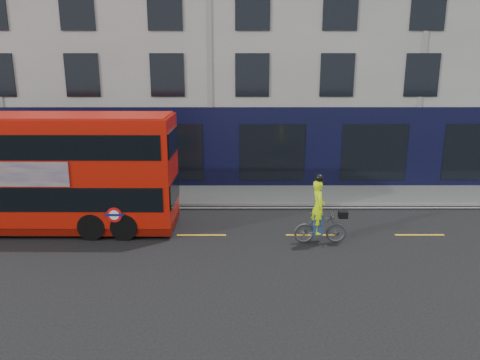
{
  "coord_description": "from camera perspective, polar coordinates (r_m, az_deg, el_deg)",
  "views": [
    {
      "loc": [
        1.37,
        -14.54,
        6.3
      ],
      "look_at": [
        1.41,
        2.47,
        1.84
      ],
      "focal_mm": 35.0,
      "sensor_mm": 36.0,
      "label": 1
    }
  ],
  "objects": [
    {
      "name": "road_edge_line",
      "position": [
        20.29,
        -4.01,
        -3.41
      ],
      "size": [
        58.0,
        0.1,
        0.01
      ],
      "primitive_type": "cube",
      "color": "silver",
      "rests_on": "ground"
    },
    {
      "name": "ground",
      "position": [
        15.9,
        -5.14,
        -8.69
      ],
      "size": [
        120.0,
        120.0,
        0.0
      ],
      "primitive_type": "plane",
      "color": "black",
      "rests_on": "ground"
    },
    {
      "name": "lane_dashes",
      "position": [
        17.28,
        -4.71,
        -6.71
      ],
      "size": [
        58.0,
        0.12,
        0.01
      ],
      "primitive_type": null,
      "color": "orange",
      "rests_on": "ground"
    },
    {
      "name": "cyclist",
      "position": [
        16.51,
        9.68,
        -4.83
      ],
      "size": [
        1.86,
        0.7,
        2.48
      ],
      "rotation": [
        0.0,
        0.0,
        0.04
      ],
      "color": "#45484A",
      "rests_on": "ground"
    },
    {
      "name": "building_terrace",
      "position": [
        27.55,
        -3.13,
        17.16
      ],
      "size": [
        50.0,
        10.07,
        15.0
      ],
      "color": "#AAA7A1",
      "rests_on": "ground"
    },
    {
      "name": "kerb",
      "position": [
        20.56,
        -3.96,
        -2.99
      ],
      "size": [
        60.0,
        0.12,
        0.13
      ],
      "primitive_type": "cube",
      "color": "gray",
      "rests_on": "ground"
    },
    {
      "name": "pavement",
      "position": [
        21.99,
        -3.71,
        -1.81
      ],
      "size": [
        60.0,
        3.0,
        0.12
      ],
      "primitive_type": "cube",
      "color": "gray",
      "rests_on": "ground"
    },
    {
      "name": "bus",
      "position": [
        18.9,
        -24.2,
        0.93
      ],
      "size": [
        10.77,
        2.59,
        4.33
      ],
      "rotation": [
        0.0,
        0.0,
        -0.01
      ],
      "color": "#B51307",
      "rests_on": "ground"
    }
  ]
}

